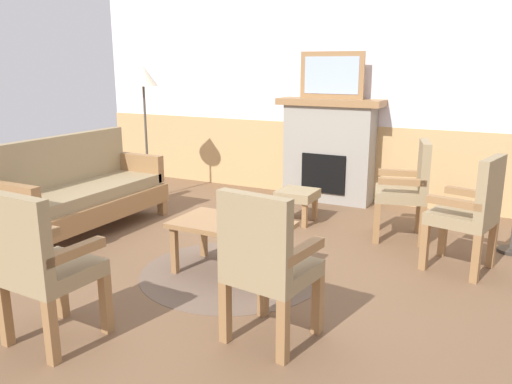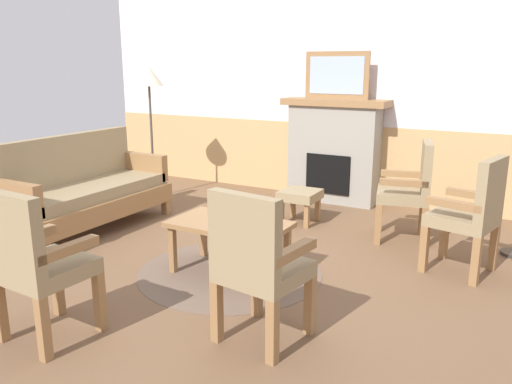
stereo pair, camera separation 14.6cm
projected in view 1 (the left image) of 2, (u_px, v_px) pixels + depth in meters
name	position (u px, v px, depth m)	size (l,w,h in m)	color
ground_plane	(238.00, 261.00, 4.52)	(14.00, 14.00, 0.00)	brown
wall_back	(337.00, 95.00, 6.44)	(7.20, 0.14, 2.70)	white
fireplace	(329.00, 150.00, 6.38)	(1.30, 0.44, 1.28)	gray
framed_picture	(332.00, 75.00, 6.16)	(0.80, 0.04, 0.56)	olive
couch	(83.00, 194.00, 5.25)	(0.70, 1.80, 0.98)	olive
coffee_table	(232.00, 229.00, 4.16)	(0.96, 0.56, 0.44)	olive
round_rug	(232.00, 272.00, 4.26)	(1.53, 1.53, 0.01)	brown
book_on_table	(242.00, 224.00, 4.07)	(0.22, 0.16, 0.03)	black
footstool	(297.00, 197.00, 5.57)	(0.40, 0.40, 0.36)	olive
armchair_near_fireplace	(408.00, 186.00, 4.98)	(0.58, 0.58, 0.98)	olive
armchair_by_window_left	(471.00, 209.00, 4.18)	(0.57, 0.57, 0.98)	olive
armchair_front_left	(41.00, 262.00, 3.05)	(0.50, 0.50, 0.98)	olive
armchair_front_center	(266.00, 261.00, 3.07)	(0.54, 0.54, 0.98)	olive
floor_lamp_by_couch	(143.00, 84.00, 6.30)	(0.36, 0.36, 1.68)	#332D28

